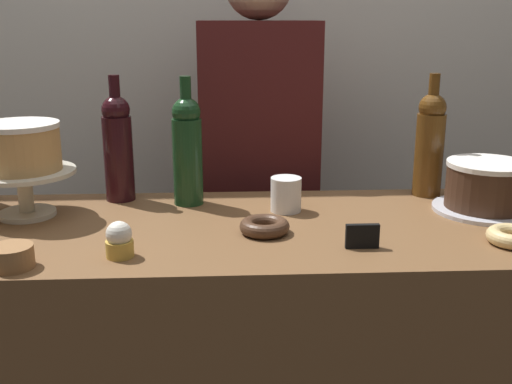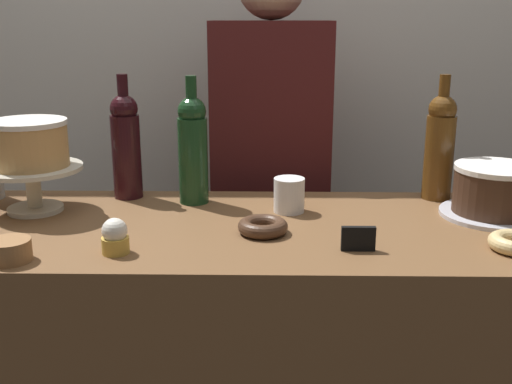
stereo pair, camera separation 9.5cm
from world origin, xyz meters
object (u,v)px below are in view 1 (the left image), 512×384
object	(u,v)px
white_layer_cake	(20,147)
coffee_cup_ceramic	(286,194)
price_sign_chalkboard	(362,236)
barista_figure	(258,203)
cupcake_vanilla	(119,240)
cookie_stack	(12,257)
donut_chocolate	(265,226)
wine_bottle_amber	(430,142)
cake_stand_pedestal	(25,185)
wine_bottle_dark_red	(118,146)
wine_bottle_green	(187,149)
chocolate_round_cake	(487,185)

from	to	relation	value
white_layer_cake	coffee_cup_ceramic	xyz separation A→B (m)	(0.63, 0.01, -0.13)
price_sign_chalkboard	barista_figure	world-z (taller)	barista_figure
cupcake_vanilla	cookie_stack	bearing A→B (deg)	-166.95
donut_chocolate	wine_bottle_amber	bearing A→B (deg)	32.03
cake_stand_pedestal	wine_bottle_dark_red	bearing A→B (deg)	32.53
cake_stand_pedestal	barista_figure	size ratio (longest dim) A/B	0.15
cupcake_vanilla	cookie_stack	xyz separation A→B (m)	(-0.20, -0.05, -0.01)
white_layer_cake	price_sign_chalkboard	size ratio (longest dim) A/B	2.66
wine_bottle_green	cupcake_vanilla	distance (m)	0.40
wine_bottle_dark_red	cookie_stack	xyz separation A→B (m)	(-0.14, -0.45, -0.12)
cake_stand_pedestal	price_sign_chalkboard	bearing A→B (deg)	-18.60
donut_chocolate	price_sign_chalkboard	size ratio (longest dim) A/B	1.60
cake_stand_pedestal	coffee_cup_ceramic	distance (m)	0.63
coffee_cup_ceramic	chocolate_round_cake	bearing A→B (deg)	-3.17
wine_bottle_amber	barista_figure	size ratio (longest dim) A/B	0.20
wine_bottle_amber	cookie_stack	size ratio (longest dim) A/B	3.87
white_layer_cake	donut_chocolate	bearing A→B (deg)	-15.26
wine_bottle_green	barista_figure	distance (m)	0.47
wine_bottle_green	white_layer_cake	bearing A→B (deg)	-167.64
chocolate_round_cake	wine_bottle_green	world-z (taller)	wine_bottle_green
cupcake_vanilla	cake_stand_pedestal	bearing A→B (deg)	133.72
chocolate_round_cake	cupcake_vanilla	xyz separation A→B (m)	(-0.86, -0.26, -0.03)
donut_chocolate	barista_figure	bearing A→B (deg)	88.10
wine_bottle_dark_red	price_sign_chalkboard	xyz separation A→B (m)	(0.56, -0.39, -0.12)
wine_bottle_green	cupcake_vanilla	world-z (taller)	wine_bottle_green
wine_bottle_green	price_sign_chalkboard	bearing A→B (deg)	-42.12
wine_bottle_amber	donut_chocolate	world-z (taller)	wine_bottle_amber
chocolate_round_cake	wine_bottle_dark_red	xyz separation A→B (m)	(-0.92, 0.15, 0.08)
cake_stand_pedestal	donut_chocolate	size ratio (longest dim) A/B	2.19
cake_stand_pedestal	barista_figure	xyz separation A→B (m)	(0.59, 0.43, -0.18)
cupcake_vanilla	coffee_cup_ceramic	world-z (taller)	coffee_cup_ceramic
chocolate_round_cake	cupcake_vanilla	size ratio (longest dim) A/B	2.71
wine_bottle_amber	wine_bottle_green	distance (m)	0.64
chocolate_round_cake	wine_bottle_amber	world-z (taller)	wine_bottle_amber
barista_figure	wine_bottle_amber	bearing A→B (deg)	-34.13
wine_bottle_amber	coffee_cup_ceramic	world-z (taller)	wine_bottle_amber
wine_bottle_dark_red	wine_bottle_green	distance (m)	0.19
wine_bottle_amber	wine_bottle_dark_red	bearing A→B (deg)	-179.85
wine_bottle_dark_red	cupcake_vanilla	xyz separation A→B (m)	(0.06, -0.41, -0.11)
wine_bottle_green	coffee_cup_ceramic	xyz separation A→B (m)	(0.24, -0.08, -0.10)
wine_bottle_dark_red	cupcake_vanilla	bearing A→B (deg)	-81.32
cake_stand_pedestal	wine_bottle_amber	xyz separation A→B (m)	(1.02, 0.13, 0.07)
price_sign_chalkboard	barista_figure	distance (m)	0.72
price_sign_chalkboard	cookie_stack	bearing A→B (deg)	-174.40
cake_stand_pedestal	wine_bottle_amber	world-z (taller)	wine_bottle_amber
wine_bottle_amber	cake_stand_pedestal	bearing A→B (deg)	-172.64
wine_bottle_green	cupcake_vanilla	bearing A→B (deg)	-108.11
coffee_cup_ceramic	barista_figure	world-z (taller)	barista_figure
cake_stand_pedestal	donut_chocolate	world-z (taller)	cake_stand_pedestal
donut_chocolate	barista_figure	world-z (taller)	barista_figure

